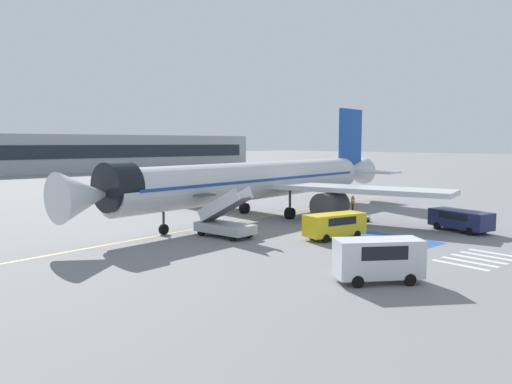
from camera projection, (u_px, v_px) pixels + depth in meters
ground_plane at (252, 217)px, 49.29m from camera, size 600.00×600.00×0.00m
apron_leadline_yellow at (256, 218)px, 48.64m from camera, size 75.87×12.59×0.01m
apron_stand_patch_blue at (377, 239)px, 38.02m from camera, size 5.18×8.75×0.01m
apron_walkway_bar_0 at (460, 265)px, 29.95m from camera, size 0.44×3.60×0.01m
apron_walkway_bar_1 at (469, 262)px, 30.73m from camera, size 0.44×3.60×0.01m
apron_walkway_bar_2 at (478, 259)px, 31.51m from camera, size 0.44×3.60×0.01m
apron_walkway_bar_3 at (487, 256)px, 32.29m from camera, size 0.44×3.60×0.01m
apron_walkway_bar_4 at (495, 253)px, 33.07m from camera, size 0.44×3.60×0.01m
airliner at (261, 181)px, 48.87m from camera, size 42.25×35.21×11.45m
boarding_stairs_forward at (224, 224)px, 38.87m from camera, size 2.95×5.47×4.02m
fuel_tanker at (172, 181)px, 72.07m from camera, size 2.66×9.17×3.59m
service_van_0 at (461, 219)px, 41.23m from camera, size 2.84×5.26×1.74m
service_van_1 at (335, 224)px, 37.97m from camera, size 5.11×2.61×1.94m
service_van_2 at (378, 257)px, 26.10m from camera, size 4.74×3.97×2.31m
baggage_cart at (355, 218)px, 46.68m from camera, size 3.00×2.60×0.87m
ground_crew_0 at (340, 208)px, 48.45m from camera, size 0.27×0.45×1.76m
ground_crew_1 at (346, 202)px, 53.03m from camera, size 0.46×0.48×1.72m
ground_crew_2 at (353, 202)px, 53.81m from camera, size 0.37×0.48×1.64m
terminal_building at (9, 154)px, 115.49m from camera, size 132.68×12.10×9.31m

